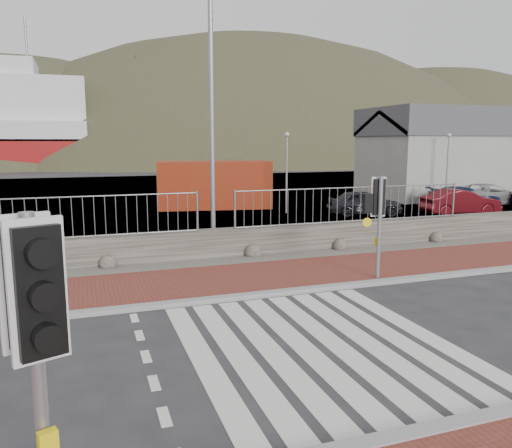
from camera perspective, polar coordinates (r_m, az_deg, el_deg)
name	(u,v)px	position (r m, az deg, el deg)	size (l,w,h in m)	color
ground	(318,345)	(9.33, 7.09, -13.53)	(220.00, 220.00, 0.00)	#28282B
sidewalk_far	(242,279)	(13.28, -1.56, -6.29)	(40.00, 3.00, 0.08)	brown
kerb_near	(425,432)	(7.04, 18.75, -21.61)	(40.00, 0.25, 0.12)	gray
kerb_far	(262,295)	(11.91, 0.65, -8.09)	(40.00, 0.25, 0.12)	gray
zebra_crossing	(318,344)	(9.33, 7.09, -13.50)	(4.62, 5.60, 0.01)	silver
gravel_strip	(222,262)	(15.14, -3.86, -4.39)	(40.00, 1.50, 0.06)	#59544C
stone_wall	(216,244)	(15.80, -4.64, -2.26)	(40.00, 0.60, 0.90)	#413C36
railing	(216,201)	(15.44, -4.57, 2.62)	(18.07, 0.07, 1.22)	gray
quay	(142,194)	(35.98, -12.94, 3.33)	(120.00, 40.00, 0.50)	#4C4C4F
water	(112,169)	(70.79, -16.11, 6.04)	(220.00, 50.00, 0.05)	#3F4C54
harbor_building	(456,153)	(36.48, 21.88, 7.59)	(12.20, 6.20, 5.80)	#9E9E99
hills_backdrop	(146,281)	(99.81, -12.45, -6.40)	(254.00, 90.00, 100.00)	#313821
traffic_signal_near	(34,317)	(4.48, -24.03, -9.70)	(0.50, 0.40, 3.08)	gray
traffic_signal_far	(379,205)	(13.24, 13.86, 2.08)	(0.67, 0.29, 2.76)	gray
streetlight	(216,96)	(16.37, -4.57, 14.35)	(1.90, 0.44, 8.98)	gray
shipping_container	(214,185)	(27.96, -4.83, 4.52)	(6.18, 2.57, 2.57)	#933410
car_a	(364,203)	(25.56, 12.28, 2.41)	(1.49, 3.69, 1.26)	black
car_b	(460,202)	(27.09, 22.29, 2.33)	(1.36, 3.89, 1.28)	#540C12
car_c	(464,197)	(30.44, 22.71, 2.89)	(1.63, 4.01, 1.16)	#131F3B
car_d	(488,195)	(31.73, 24.95, 3.07)	(2.11, 4.57, 1.27)	#969696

